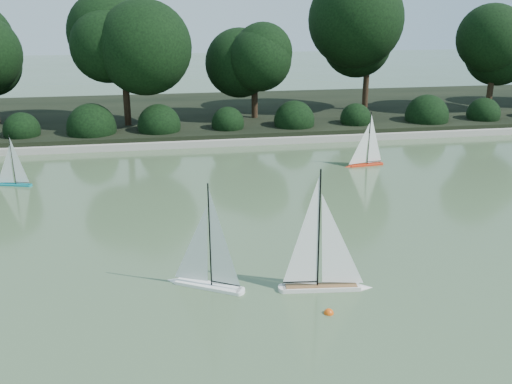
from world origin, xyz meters
TOP-DOWN VIEW (x-y plane):
  - ground at (0.00, 0.00)m, footprint 80.00×80.00m
  - pond_coping at (0.00, 9.00)m, footprint 40.00×0.35m
  - far_bank at (0.00, 13.00)m, footprint 40.00×8.00m
  - tree_line at (1.23, 11.44)m, footprint 26.31×3.93m
  - shrub_hedge at (0.00, 9.90)m, footprint 29.10×1.10m
  - sailboat_white_a at (-1.61, 0.67)m, footprint 1.13×0.76m
  - sailboat_white_b at (0.13, 0.28)m, footprint 1.37×0.36m
  - sailboat_orange at (2.84, 6.30)m, footprint 1.05×0.28m
  - sailboat_teal at (-5.38, 6.12)m, footprint 0.89×0.39m
  - race_buoy at (-0.05, -0.37)m, footprint 0.13×0.13m

SIDE VIEW (x-z plane):
  - ground at x=0.00m, z-range 0.00..0.00m
  - race_buoy at x=-0.05m, z-range -0.07..0.07m
  - pond_coping at x=0.00m, z-range 0.00..0.18m
  - far_bank at x=0.00m, z-range 0.00..0.30m
  - sailboat_teal at x=-5.38m, z-range -0.42..0.80m
  - sailboat_orange at x=2.84m, z-range -0.49..0.94m
  - sailboat_white_a at x=-1.61m, z-range -0.57..1.10m
  - sailboat_white_b at x=0.13m, z-range -0.64..1.22m
  - shrub_hedge at x=0.00m, z-range -0.10..1.00m
  - tree_line at x=1.23m, z-range 0.45..4.83m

